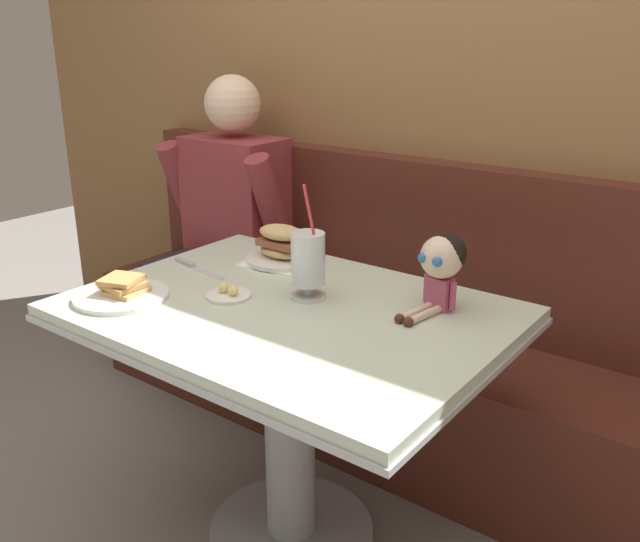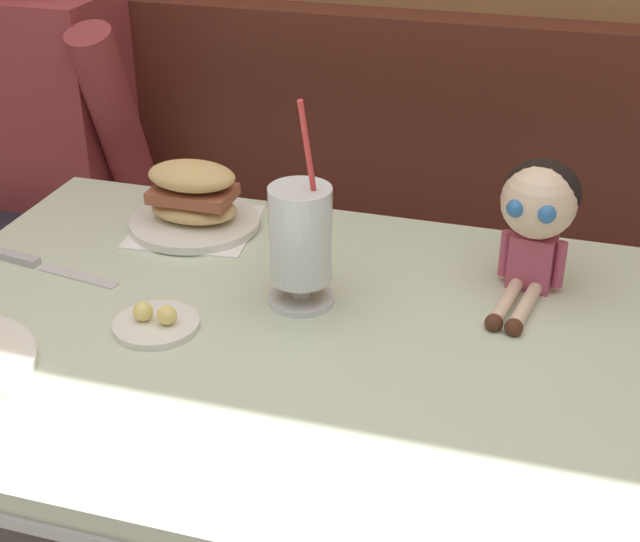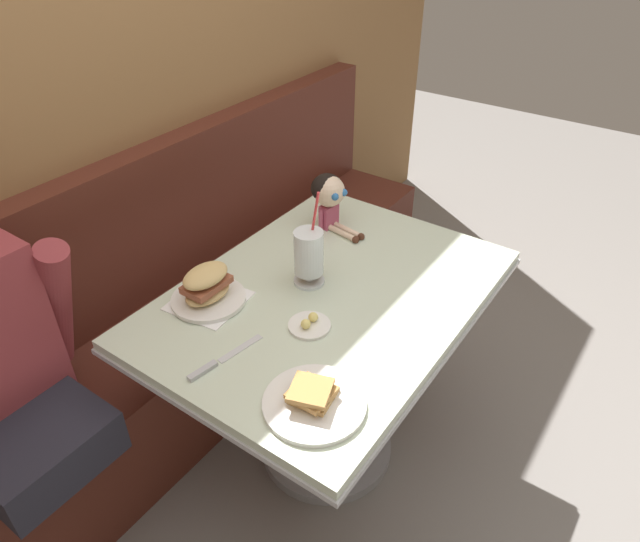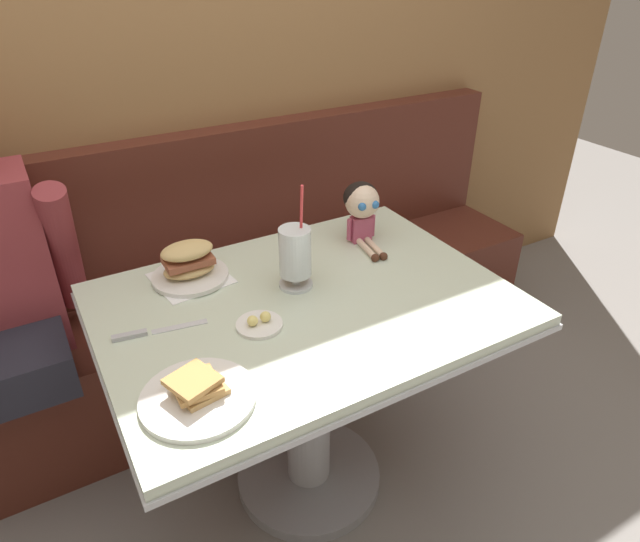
% 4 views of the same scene
% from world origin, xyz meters
% --- Properties ---
extents(ground_plane, '(8.00, 8.00, 0.00)m').
position_xyz_m(ground_plane, '(0.00, 0.00, 0.00)').
color(ground_plane, gray).
extents(wood_panel_wall, '(4.40, 0.08, 2.40)m').
position_xyz_m(wood_panel_wall, '(0.00, 1.05, 1.20)').
color(wood_panel_wall, olive).
rests_on(wood_panel_wall, ground).
extents(booth_bench, '(2.60, 0.48, 1.00)m').
position_xyz_m(booth_bench, '(0.00, 0.81, 0.33)').
color(booth_bench, '#512319').
rests_on(booth_bench, ground).
extents(diner_table, '(1.11, 0.81, 0.74)m').
position_xyz_m(diner_table, '(0.00, 0.18, 0.54)').
color(diner_table, beige).
rests_on(diner_table, ground).
extents(toast_plate, '(0.25, 0.25, 0.06)m').
position_xyz_m(toast_plate, '(-0.39, -0.04, 0.76)').
color(toast_plate, white).
rests_on(toast_plate, diner_table).
extents(milkshake_glass, '(0.10, 0.10, 0.31)m').
position_xyz_m(milkshake_glass, '(0.01, 0.26, 0.84)').
color(milkshake_glass, silver).
rests_on(milkshake_glass, diner_table).
extents(sandwich_plate, '(0.22, 0.22, 0.12)m').
position_xyz_m(sandwich_plate, '(-0.24, 0.44, 0.79)').
color(sandwich_plate, white).
rests_on(sandwich_plate, diner_table).
extents(butter_saucer, '(0.12, 0.12, 0.04)m').
position_xyz_m(butter_saucer, '(-0.16, 0.13, 0.75)').
color(butter_saucer, white).
rests_on(butter_saucer, diner_table).
extents(butter_knife, '(0.24, 0.06, 0.01)m').
position_xyz_m(butter_knife, '(-0.43, 0.24, 0.74)').
color(butter_knife, silver).
rests_on(butter_knife, diner_table).
extents(seated_doll, '(0.13, 0.23, 0.20)m').
position_xyz_m(seated_doll, '(0.32, 0.40, 0.87)').
color(seated_doll, '#B74C6B').
rests_on(seated_doll, diner_table).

